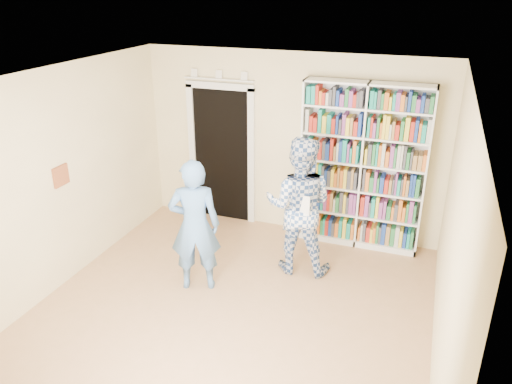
% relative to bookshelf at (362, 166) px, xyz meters
% --- Properties ---
extents(floor, '(5.00, 5.00, 0.00)m').
position_rel_bookshelf_xyz_m(floor, '(-1.10, -2.34, -1.20)').
color(floor, '#AA7D52').
rests_on(floor, ground).
extents(ceiling, '(5.00, 5.00, 0.00)m').
position_rel_bookshelf_xyz_m(ceiling, '(-1.10, -2.34, 1.50)').
color(ceiling, white).
rests_on(ceiling, wall_back).
extents(wall_back, '(4.50, 0.00, 4.50)m').
position_rel_bookshelf_xyz_m(wall_back, '(-1.10, 0.16, 0.15)').
color(wall_back, '#F7E5AA').
rests_on(wall_back, floor).
extents(wall_left, '(0.00, 5.00, 5.00)m').
position_rel_bookshelf_xyz_m(wall_left, '(-3.35, -2.34, 0.15)').
color(wall_left, '#F7E5AA').
rests_on(wall_left, floor).
extents(wall_right, '(0.00, 5.00, 5.00)m').
position_rel_bookshelf_xyz_m(wall_right, '(1.15, -2.34, 0.15)').
color(wall_right, '#F7E5AA').
rests_on(wall_right, floor).
extents(bookshelf, '(1.72, 0.32, 2.37)m').
position_rel_bookshelf_xyz_m(bookshelf, '(0.00, 0.00, 0.00)').
color(bookshelf, white).
rests_on(bookshelf, floor).
extents(doorway, '(1.10, 0.08, 2.43)m').
position_rel_bookshelf_xyz_m(doorway, '(-2.20, 0.13, -0.02)').
color(doorway, black).
rests_on(doorway, floor).
extents(wall_art, '(0.03, 0.25, 0.25)m').
position_rel_bookshelf_xyz_m(wall_art, '(-3.33, -2.14, 0.20)').
color(wall_art, brown).
rests_on(wall_art, wall_left).
extents(man_blue, '(0.73, 0.61, 1.70)m').
position_rel_bookshelf_xyz_m(man_blue, '(-1.71, -1.83, -0.35)').
color(man_blue, '#517DB5').
rests_on(man_blue, floor).
extents(man_plaid, '(0.97, 0.79, 1.85)m').
position_rel_bookshelf_xyz_m(man_plaid, '(-0.63, -0.99, -0.28)').
color(man_plaid, '#2C4D89').
rests_on(man_plaid, floor).
extents(paper_sheet, '(0.22, 0.03, 0.31)m').
position_rel_bookshelf_xyz_m(paper_sheet, '(-0.54, -1.24, -0.17)').
color(paper_sheet, white).
rests_on(paper_sheet, man_plaid).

